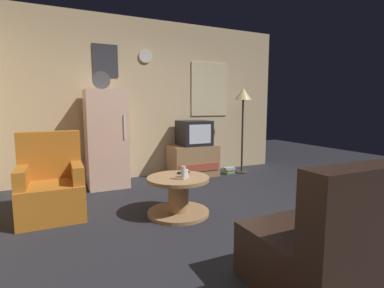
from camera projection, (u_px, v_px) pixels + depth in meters
name	position (u px, v px, depth m)	size (l,w,h in m)	color
ground_plane	(217.00, 223.00, 3.16)	(12.00, 12.00, 0.00)	#232328
wall_with_art	(149.00, 100.00, 5.19)	(5.20, 0.12, 2.74)	#D1B284
fridge	(106.00, 139.00, 4.54)	(0.60, 0.62, 1.77)	beige
tv_stand	(193.00, 160.00, 5.28)	(0.84, 0.53, 0.56)	#9E754C
crt_tv	(194.00, 133.00, 5.23)	(0.54, 0.51, 0.44)	black
standing_lamp	(243.00, 101.00, 5.40)	(0.32, 0.32, 1.59)	#332D28
coffee_table	(178.00, 196.00, 3.39)	(0.72, 0.72, 0.44)	#9E754C
wine_glass	(183.00, 173.00, 3.24)	(0.05, 0.05, 0.15)	silver
mug_ceramic_white	(185.00, 173.00, 3.34)	(0.08, 0.08, 0.09)	silver
remote_control	(183.00, 173.00, 3.54)	(0.15, 0.04, 0.02)	black
armchair	(51.00, 187.00, 3.33)	(0.68, 0.68, 0.96)	#B2661E
couch	(369.00, 237.00, 2.12)	(1.70, 0.80, 0.92)	black
book_stack	(229.00, 170.00, 5.46)	(0.20, 0.16, 0.12)	teal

